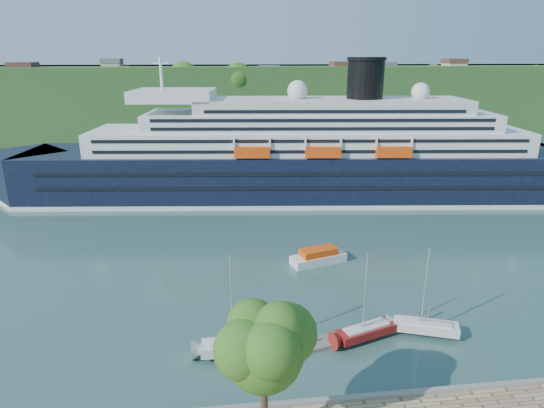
{
  "coord_description": "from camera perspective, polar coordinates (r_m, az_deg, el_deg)",
  "views": [
    {
      "loc": [
        -9.34,
        -29.15,
        27.41
      ],
      "look_at": [
        -2.22,
        30.0,
        7.93
      ],
      "focal_mm": 30.0,
      "sensor_mm": 36.0,
      "label": 1
    }
  ],
  "objects": [
    {
      "name": "sailboat_white_far",
      "position": [
        49.01,
        19.15,
        -10.75
      ],
      "size": [
        7.36,
        4.25,
        9.18
      ],
      "primitive_type": null,
      "rotation": [
        0.0,
        0.0,
        -0.34
      ],
      "color": "silver",
      "rests_on": "ground"
    },
    {
      "name": "sailboat_red",
      "position": [
        46.71,
        12.04,
        -11.62
      ],
      "size": [
        7.32,
        4.09,
        9.13
      ],
      "primitive_type": null,
      "rotation": [
        0.0,
        0.0,
        0.32
      ],
      "color": "maroon",
      "rests_on": "ground"
    },
    {
      "name": "ground",
      "position": [
        41.09,
        8.87,
        -24.0
      ],
      "size": [
        400.0,
        400.0,
        0.0
      ],
      "primitive_type": "plane",
      "color": "#2E534F",
      "rests_on": "ground"
    },
    {
      "name": "cruise_ship",
      "position": [
        89.76,
        3.13,
        9.26
      ],
      "size": [
        122.86,
        30.7,
        27.32
      ],
      "primitive_type": null,
      "rotation": [
        0.0,
        0.0,
        -0.11
      ],
      "color": "black",
      "rests_on": "ground"
    },
    {
      "name": "tender_launch",
      "position": [
        63.55,
        5.84,
        -6.48
      ],
      "size": [
        8.22,
        4.81,
        2.15
      ],
      "primitive_type": null,
      "rotation": [
        0.0,
        0.0,
        0.29
      ],
      "color": "#E4450D",
      "rests_on": "ground"
    },
    {
      "name": "far_hillside",
      "position": [
        175.08,
        -3.88,
        13.01
      ],
      "size": [
        400.0,
        50.0,
        24.0
      ],
      "primitive_type": "cube",
      "color": "#284F1F",
      "rests_on": "ground"
    },
    {
      "name": "floating_pontoon",
      "position": [
        49.25,
        10.53,
        -15.81
      ],
      "size": [
        16.38,
        5.9,
        0.36
      ],
      "primitive_type": null,
      "rotation": [
        0.0,
        0.0,
        0.24
      ],
      "color": "slate",
      "rests_on": "ground"
    },
    {
      "name": "promenade_tree",
      "position": [
        33.01,
        -1.0,
        -20.05
      ],
      "size": [
        7.27,
        7.27,
        12.03
      ],
      "primitive_type": null,
      "color": "#336119",
      "rests_on": "promenade"
    },
    {
      "name": "sailboat_white_near",
      "position": [
        43.23,
        -4.34,
        -13.11
      ],
      "size": [
        7.88,
        2.45,
        10.09
      ],
      "primitive_type": null,
      "rotation": [
        0.0,
        0.0,
        -0.04
      ],
      "color": "silver",
      "rests_on": "ground"
    },
    {
      "name": "quay_coping",
      "position": [
        40.19,
        9.04,
        -22.97
      ],
      "size": [
        220.0,
        0.5,
        0.3
      ],
      "primitive_type": "cube",
      "color": "slate",
      "rests_on": "promenade"
    }
  ]
}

